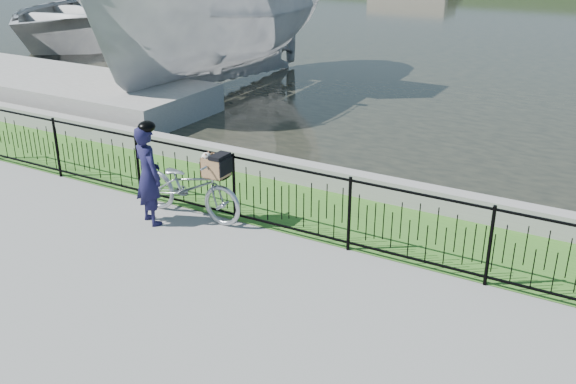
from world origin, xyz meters
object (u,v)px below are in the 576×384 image
Objects in this scene: bicycle_rig at (190,186)px; boat_near at (217,19)px; boat_far at (98,12)px; cyclist at (148,174)px; dock at (42,86)px.

bicycle_rig is 8.70m from boat_near.
bicycle_rig is at bearing -57.66° from boat_near.
cyclist is at bearing -42.64° from boat_far.
bicycle_rig reaches higher than dock.
dock is 9.51m from boat_far.
cyclist is at bearing -61.64° from boat_near.
boat_near is at bearing 40.43° from dock.
dock is 0.78× the size of boat_far.
bicycle_rig is 1.18× the size of cyclist.
cyclist is at bearing -30.30° from dock.
boat_far is at bearing 139.39° from bicycle_rig.
boat_far is (-13.77, 11.81, 0.63)m from bicycle_rig.
boat_near reaches higher than cyclist.
cyclist is (7.86, -4.59, 0.48)m from dock.
boat_far reaches higher than bicycle_rig.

